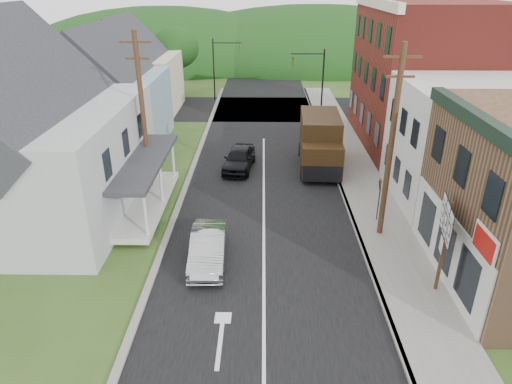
{
  "coord_description": "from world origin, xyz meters",
  "views": [
    {
      "loc": [
        -0.09,
        -15.72,
        11.3
      ],
      "look_at": [
        -0.38,
        3.63,
        2.2
      ],
      "focal_mm": 32.0,
      "sensor_mm": 36.0,
      "label": 1
    }
  ],
  "objects_px": {
    "delivery_van": "(320,142)",
    "route_sign_cluster": "(445,234)",
    "dark_sedan": "(239,158)",
    "warning_sign": "(379,193)",
    "silver_sedan": "(208,248)"
  },
  "relations": [
    {
      "from": "silver_sedan",
      "to": "warning_sign",
      "type": "relative_size",
      "value": 1.85
    },
    {
      "from": "dark_sedan",
      "to": "delivery_van",
      "type": "bearing_deg",
      "value": 11.79
    },
    {
      "from": "silver_sedan",
      "to": "warning_sign",
      "type": "distance_m",
      "value": 9.0
    },
    {
      "from": "dark_sedan",
      "to": "route_sign_cluster",
      "type": "bearing_deg",
      "value": -49.22
    },
    {
      "from": "silver_sedan",
      "to": "route_sign_cluster",
      "type": "bearing_deg",
      "value": -14.22
    },
    {
      "from": "dark_sedan",
      "to": "warning_sign",
      "type": "height_order",
      "value": "warning_sign"
    },
    {
      "from": "delivery_van",
      "to": "route_sign_cluster",
      "type": "distance_m",
      "value": 13.52
    },
    {
      "from": "dark_sedan",
      "to": "warning_sign",
      "type": "xyz_separation_m",
      "value": [
        7.33,
        -7.04,
        0.88
      ]
    },
    {
      "from": "route_sign_cluster",
      "to": "warning_sign",
      "type": "relative_size",
      "value": 1.67
    },
    {
      "from": "delivery_van",
      "to": "warning_sign",
      "type": "height_order",
      "value": "delivery_van"
    },
    {
      "from": "delivery_van",
      "to": "warning_sign",
      "type": "xyz_separation_m",
      "value": [
        2.12,
        -7.43,
        -0.1
      ]
    },
    {
      "from": "delivery_van",
      "to": "route_sign_cluster",
      "type": "xyz_separation_m",
      "value": [
        3.14,
        -13.12,
        0.92
      ]
    },
    {
      "from": "silver_sedan",
      "to": "delivery_van",
      "type": "xyz_separation_m",
      "value": [
        6.03,
        11.15,
        1.01
      ]
    },
    {
      "from": "route_sign_cluster",
      "to": "dark_sedan",
      "type": "bearing_deg",
      "value": 135.08
    },
    {
      "from": "delivery_van",
      "to": "route_sign_cluster",
      "type": "relative_size",
      "value": 1.61
    }
  ]
}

